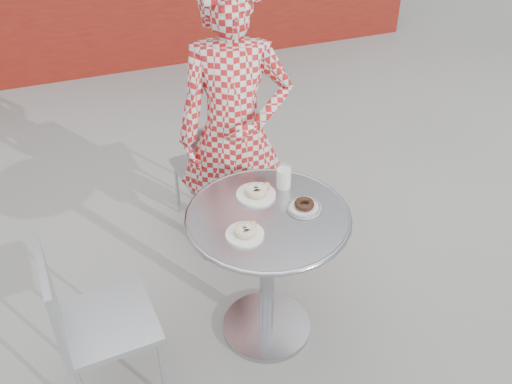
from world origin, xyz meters
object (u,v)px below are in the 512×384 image
object	(u,v)px
seated_person	(234,134)
milk_cup	(284,177)
plate_far	(257,192)
bistro_table	(268,246)
plate_near	(245,232)
chair_far	(211,190)
plate_checker	(304,206)
chair_left	(111,348)

from	to	relation	value
seated_person	milk_cup	bearing A→B (deg)	-62.67
plate_far	bistro_table	bearing A→B (deg)	-91.14
seated_person	plate_near	distance (m)	0.77
chair_far	seated_person	size ratio (longest dim) A/B	0.48
bistro_table	plate_checker	distance (m)	0.27
seated_person	milk_cup	xyz separation A→B (m)	(0.09, -0.46, -0.01)
plate_near	seated_person	bearing A→B (deg)	74.63
chair_left	seated_person	distance (m)	1.26
bistro_table	seated_person	bearing A→B (deg)	84.89
chair_far	seated_person	xyz separation A→B (m)	(0.06, -0.34, 0.59)
seated_person	plate_checker	distance (m)	0.67
seated_person	plate_checker	bearing A→B (deg)	-64.20
chair_far	milk_cup	world-z (taller)	milk_cup
chair_far	milk_cup	bearing A→B (deg)	95.08
chair_left	plate_near	world-z (taller)	chair_left
seated_person	plate_far	size ratio (longest dim) A/B	8.89
plate_near	milk_cup	size ratio (longest dim) A/B	1.42
chair_left	plate_far	bearing A→B (deg)	-77.85
bistro_table	chair_far	bearing A→B (deg)	90.19
bistro_table	milk_cup	xyz separation A→B (m)	(0.15, 0.18, 0.25)
plate_far	milk_cup	xyz separation A→B (m)	(0.15, 0.02, 0.04)
plate_checker	chair_left	bearing A→B (deg)	-176.79
milk_cup	plate_far	bearing A→B (deg)	-171.72
seated_person	plate_near	world-z (taller)	seated_person
chair_far	milk_cup	distance (m)	1.00
chair_far	plate_far	world-z (taller)	plate_far
chair_far	plate_far	size ratio (longest dim) A/B	4.30
chair_far	plate_checker	distance (m)	1.15
bistro_table	plate_checker	size ratio (longest dim) A/B	4.79
bistro_table	plate_far	distance (m)	0.26
seated_person	chair_far	bearing A→B (deg)	115.93
bistro_table	chair_left	distance (m)	0.87
chair_left	seated_person	world-z (taller)	seated_person
plate_checker	milk_cup	bearing A→B (deg)	96.32
chair_far	plate_checker	bearing A→B (deg)	94.18
chair_left	plate_far	size ratio (longest dim) A/B	4.58
seated_person	milk_cup	distance (m)	0.47
plate_far	plate_near	xyz separation A→B (m)	(-0.15, -0.25, -0.00)
bistro_table	chair_left	world-z (taller)	chair_left
plate_near	milk_cup	distance (m)	0.41
seated_person	plate_checker	world-z (taller)	seated_person
plate_checker	bistro_table	bearing A→B (deg)	175.27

